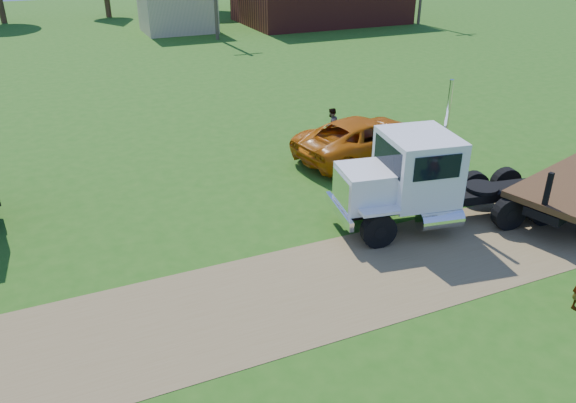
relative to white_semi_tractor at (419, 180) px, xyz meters
name	(u,v)px	position (x,y,z in m)	size (l,w,h in m)	color
ground	(388,269)	(-2.21, -1.91, -1.52)	(140.00, 140.00, 0.00)	#235813
dirt_track	(388,269)	(-2.21, -1.91, -1.51)	(120.00, 4.20, 0.01)	brown
white_semi_tractor	(419,180)	(0.00, 0.00, 0.00)	(7.52, 3.51, 4.44)	black
orange_pickup	(366,139)	(1.43, 5.48, -0.68)	(2.78, 6.03, 1.68)	#BF5B09
spectator_b	(331,125)	(1.04, 7.70, -0.75)	(0.74, 0.58, 1.53)	#999999
tan_shed	(177,3)	(1.79, 38.09, 0.91)	(6.20, 5.40, 4.70)	tan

